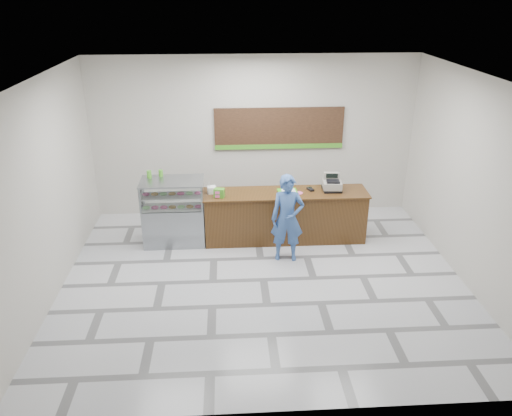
{
  "coord_description": "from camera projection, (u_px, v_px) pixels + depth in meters",
  "views": [
    {
      "loc": [
        -0.6,
        -7.53,
        4.75
      ],
      "look_at": [
        -0.08,
        0.9,
        0.99
      ],
      "focal_mm": 35.0,
      "sensor_mm": 36.0,
      "label": 1
    }
  ],
  "objects": [
    {
      "name": "ceiling",
      "position": [
        265.0,
        78.0,
        7.4
      ],
      "size": [
        7.0,
        7.0,
        0.0
      ],
      "primitive_type": "plane",
      "rotation": [
        3.14,
        0.0,
        0.0
      ],
      "color": "silver",
      "rests_on": "back_wall"
    },
    {
      "name": "cash_register",
      "position": [
        332.0,
        184.0,
        9.9
      ],
      "size": [
        0.39,
        0.4,
        0.34
      ],
      "rotation": [
        0.0,
        0.0,
        -0.08
      ],
      "color": "black",
      "rests_on": "sales_counter"
    },
    {
      "name": "napkin_box",
      "position": [
        212.0,
        190.0,
        9.79
      ],
      "size": [
        0.18,
        0.18,
        0.13
      ],
      "primitive_type": "cube",
      "rotation": [
        0.0,
        0.0,
        0.2
      ],
      "color": "white",
      "rests_on": "sales_counter"
    },
    {
      "name": "back_wall",
      "position": [
        254.0,
        137.0,
        10.85
      ],
      "size": [
        7.0,
        0.0,
        7.0
      ],
      "primitive_type": "plane",
      "rotation": [
        1.57,
        0.0,
        0.0
      ],
      "color": "beige",
      "rests_on": "floor"
    },
    {
      "name": "promo_box",
      "position": [
        219.0,
        193.0,
        9.59
      ],
      "size": [
        0.22,
        0.18,
        0.17
      ],
      "primitive_type": "cube",
      "rotation": [
        0.0,
        0.0,
        -0.25
      ],
      "color": "#459C23",
      "rests_on": "sales_counter"
    },
    {
      "name": "card_terminal",
      "position": [
        310.0,
        189.0,
        9.94
      ],
      "size": [
        0.14,
        0.19,
        0.04
      ],
      "primitive_type": "cube",
      "rotation": [
        0.0,
        0.0,
        0.34
      ],
      "color": "black",
      "rests_on": "sales_counter"
    },
    {
      "name": "green_cup_left",
      "position": [
        149.0,
        174.0,
        9.72
      ],
      "size": [
        0.09,
        0.09,
        0.14
      ],
      "primitive_type": "cylinder",
      "color": "#459C23",
      "rests_on": "display_case"
    },
    {
      "name": "green_cup_right",
      "position": [
        161.0,
        173.0,
        9.8
      ],
      "size": [
        0.08,
        0.08,
        0.13
      ],
      "primitive_type": "cylinder",
      "color": "#459C23",
      "rests_on": "display_case"
    },
    {
      "name": "display_case",
      "position": [
        174.0,
        211.0,
        9.87
      ],
      "size": [
        1.22,
        0.72,
        1.33
      ],
      "color": "gray",
      "rests_on": "floor"
    },
    {
      "name": "customer",
      "position": [
        287.0,
        218.0,
        9.19
      ],
      "size": [
        0.64,
        0.45,
        1.67
      ],
      "primitive_type": "imported",
      "rotation": [
        0.0,
        0.0,
        -0.09
      ],
      "color": "#385D9F",
      "rests_on": "floor"
    },
    {
      "name": "straw_cup",
      "position": [
        210.0,
        191.0,
        9.76
      ],
      "size": [
        0.09,
        0.09,
        0.13
      ],
      "primitive_type": "cylinder",
      "color": "silver",
      "rests_on": "sales_counter"
    },
    {
      "name": "serving_tray",
      "position": [
        287.0,
        191.0,
        9.88
      ],
      "size": [
        0.39,
        0.3,
        0.02
      ],
      "rotation": [
        0.0,
        0.0,
        0.05
      ],
      "color": "#3DC317",
      "rests_on": "sales_counter"
    },
    {
      "name": "sales_counter",
      "position": [
        285.0,
        216.0,
        10.06
      ],
      "size": [
        3.26,
        0.76,
        1.03
      ],
      "color": "#553316",
      "rests_on": "floor"
    },
    {
      "name": "donut_decal",
      "position": [
        298.0,
        193.0,
        9.82
      ],
      "size": [
        0.18,
        0.18,
        0.0
      ],
      "primitive_type": "cylinder",
      "color": "#EE569F",
      "rests_on": "sales_counter"
    },
    {
      "name": "floor",
      "position": [
        264.0,
        280.0,
        8.83
      ],
      "size": [
        7.0,
        7.0,
        0.0
      ],
      "primitive_type": "plane",
      "color": "silver",
      "rests_on": "ground"
    },
    {
      "name": "menu_board",
      "position": [
        279.0,
        129.0,
        10.77
      ],
      "size": [
        2.8,
        0.06,
        0.9
      ],
      "color": "black",
      "rests_on": "back_wall"
    }
  ]
}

